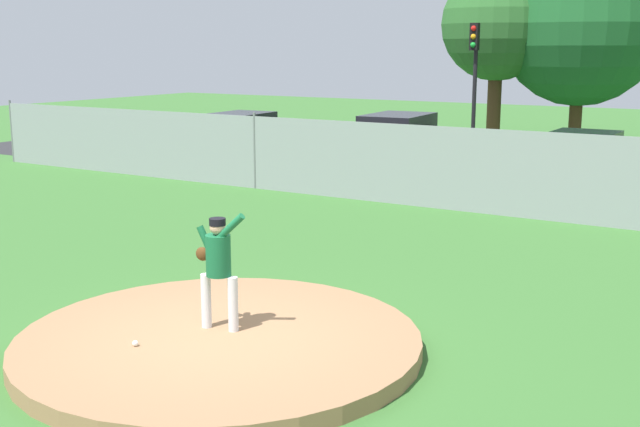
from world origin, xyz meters
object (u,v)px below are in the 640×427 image
(parked_car_burgundy, at_px, (397,145))
(parked_car_slate, at_px, (240,138))
(pitcher_youth, at_px, (218,261))
(baseball, at_px, (135,343))
(traffic_light_near, at_px, (474,67))
(parked_car_charcoal, at_px, (580,162))

(parked_car_burgundy, bearing_deg, parked_car_slate, -174.18)
(parked_car_burgundy, relative_size, parked_car_slate, 1.12)
(pitcher_youth, relative_size, baseball, 21.08)
(parked_car_slate, height_order, traffic_light_near, traffic_light_near)
(parked_car_charcoal, bearing_deg, pitcher_youth, -94.23)
(pitcher_youth, bearing_deg, traffic_light_near, 101.26)
(baseball, xyz_separation_m, parked_car_burgundy, (-4.12, 15.60, 0.59))
(baseball, xyz_separation_m, parked_car_slate, (-9.74, 15.03, 0.52))
(parked_car_charcoal, bearing_deg, parked_car_burgundy, 176.14)
(parked_car_burgundy, relative_size, parked_car_charcoal, 1.08)
(pitcher_youth, distance_m, parked_car_slate, 17.34)
(parked_car_burgundy, bearing_deg, baseball, -75.21)
(pitcher_youth, xyz_separation_m, parked_car_charcoal, (1.05, 14.19, -0.36))
(parked_car_slate, bearing_deg, parked_car_burgundy, 5.82)
(baseball, relative_size, parked_car_burgundy, 0.02)
(baseball, relative_size, traffic_light_near, 0.02)
(parked_car_burgundy, height_order, parked_car_charcoal, parked_car_burgundy)
(baseball, height_order, parked_car_burgundy, parked_car_burgundy)
(baseball, height_order, parked_car_charcoal, parked_car_charcoal)
(pitcher_youth, distance_m, baseball, 1.42)
(pitcher_youth, distance_m, parked_car_charcoal, 14.24)
(parked_car_charcoal, height_order, traffic_light_near, traffic_light_near)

